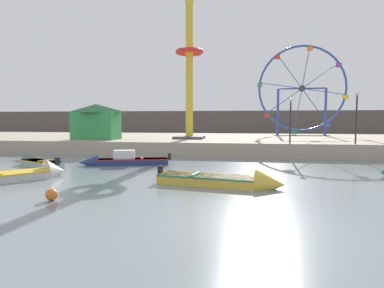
% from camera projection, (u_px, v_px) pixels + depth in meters
% --- Properties ---
extents(ground_plane, '(240.00, 240.00, 0.00)m').
position_uv_depth(ground_plane, '(250.00, 223.00, 9.48)').
color(ground_plane, slate).
extents(quay_promenade, '(110.00, 18.68, 1.16)m').
position_uv_depth(quay_promenade, '(247.00, 143.00, 34.37)').
color(quay_promenade, tan).
rests_on(quay_promenade, ground_plane).
extents(distant_town_skyline, '(140.00, 3.00, 4.40)m').
position_uv_depth(distant_town_skyline, '(246.00, 125.00, 52.89)').
color(distant_town_skyline, '#564C47').
rests_on(distant_town_skyline, ground_plane).
extents(motorboat_seafoam, '(4.27, 2.82, 1.05)m').
position_uv_depth(motorboat_seafoam, '(35.00, 163.00, 21.10)').
color(motorboat_seafoam, '#93BCAD').
rests_on(motorboat_seafoam, ground_plane).
extents(motorboat_pale_grey, '(3.96, 4.48, 1.42)m').
position_uv_depth(motorboat_pale_grey, '(30.00, 174.00, 16.63)').
color(motorboat_pale_grey, silver).
rests_on(motorboat_pale_grey, ground_plane).
extents(motorboat_mustard_yellow, '(5.95, 2.31, 1.26)m').
position_uv_depth(motorboat_mustard_yellow, '(230.00, 181.00, 14.64)').
color(motorboat_mustard_yellow, gold).
rests_on(motorboat_mustard_yellow, ground_plane).
extents(motorboat_navy_blue, '(5.95, 2.61, 1.26)m').
position_uv_depth(motorboat_navy_blue, '(119.00, 161.00, 21.56)').
color(motorboat_navy_blue, navy).
rests_on(motorboat_navy_blue, ground_plane).
extents(ferris_wheel_blue_frame, '(9.99, 1.20, 10.27)m').
position_uv_depth(ferris_wheel_blue_frame, '(302.00, 90.00, 37.24)').
color(ferris_wheel_blue_frame, '#334CA8').
rests_on(ferris_wheel_blue_frame, quay_promenade).
extents(drop_tower_yellow_tower, '(2.80, 2.80, 13.44)m').
position_uv_depth(drop_tower_yellow_tower, '(189.00, 73.00, 31.16)').
color(drop_tower_yellow_tower, gold).
rests_on(drop_tower_yellow_tower, quay_promenade).
extents(carnival_booth_green_kiosk, '(4.38, 2.68, 3.27)m').
position_uv_depth(carnival_booth_green_kiosk, '(96.00, 121.00, 30.28)').
color(carnival_booth_green_kiosk, '#33934C').
rests_on(carnival_booth_green_kiosk, quay_promenade).
extents(promenade_lamp_near, '(0.32, 0.32, 3.48)m').
position_uv_depth(promenade_lamp_near, '(291.00, 113.00, 24.97)').
color(promenade_lamp_near, '#2D2D33').
rests_on(promenade_lamp_near, quay_promenade).
extents(promenade_lamp_far, '(0.32, 0.32, 3.93)m').
position_uv_depth(promenade_lamp_far, '(357.00, 110.00, 24.47)').
color(promenade_lamp_far, '#2D2D33').
rests_on(promenade_lamp_far, quay_promenade).
extents(mooring_buoy_orange, '(0.44, 0.44, 0.44)m').
position_uv_depth(mooring_buoy_orange, '(52.00, 195.00, 12.09)').
color(mooring_buoy_orange, orange).
rests_on(mooring_buoy_orange, ground_plane).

